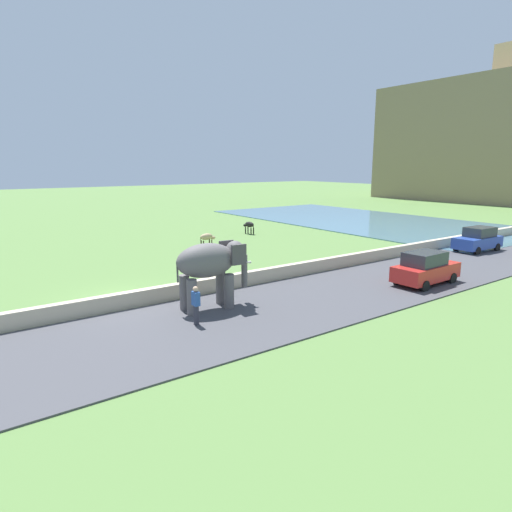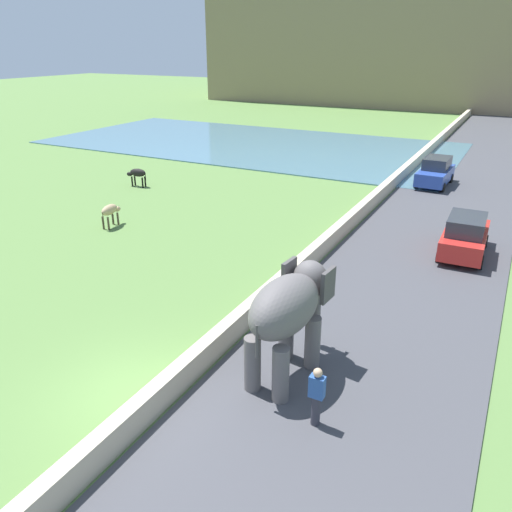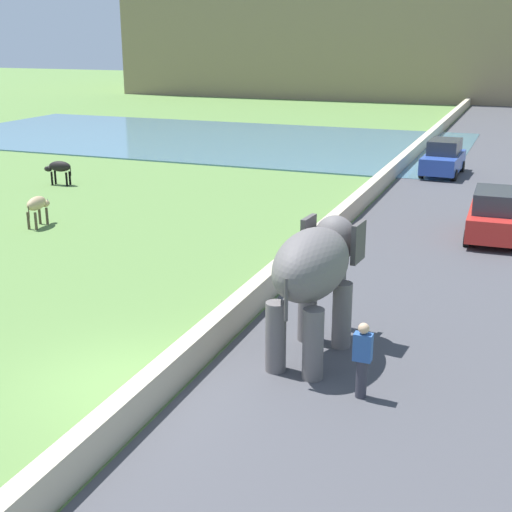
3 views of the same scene
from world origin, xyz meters
name	(u,v)px [view 3 (image 3 of 3)]	position (x,y,z in m)	size (l,w,h in m)	color
ground_plane	(117,382)	(0.00, 0.00, 0.00)	(220.00, 220.00, 0.00)	#567A3D
road_surface	(464,199)	(5.00, 20.00, 0.03)	(7.00, 120.00, 0.06)	#424247
barrier_wall	(367,194)	(1.20, 18.00, 0.38)	(0.40, 110.00, 0.76)	beige
lake	(195,138)	(-14.00, 32.47, 0.04)	(36.00, 18.00, 0.08)	slate
hill_distant	(423,4)	(-6.00, 76.88, 10.10)	(64.00, 28.00, 20.21)	#897556
elephant	(315,270)	(3.44, 2.65, 2.04)	(1.63, 3.52, 2.99)	#605B5B
person_beside_elephant	(362,359)	(4.89, 1.10, 0.87)	(0.36, 0.22, 1.63)	#33333D
car_red	(495,215)	(6.58, 13.91, 0.90)	(1.87, 4.04, 1.80)	red
car_blue	(443,158)	(3.43, 25.21, 0.90)	(1.91, 4.06, 1.80)	#2D4CA8
cow_black	(59,168)	(-13.19, 16.24, 0.84)	(1.41, 0.56, 1.15)	black
cow_tan	(37,205)	(-9.34, 9.63, 0.84)	(0.56, 1.41, 1.15)	tan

